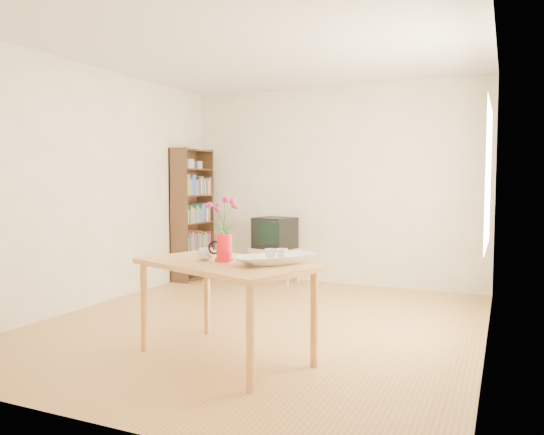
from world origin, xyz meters
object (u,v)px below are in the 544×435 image
at_px(pitcher, 224,249).
at_px(table, 225,273).
at_px(television, 275,233).
at_px(mug, 206,254).
at_px(bowl, 275,237).

bearing_deg(pitcher, table, -10.44).
bearing_deg(table, television, 126.22).
bearing_deg(mug, bowl, 163.35).
distance_m(pitcher, television, 3.08).
height_order(table, bowl, bowl).
distance_m(mug, television, 3.04).
distance_m(table, mug, 0.22).
height_order(bowl, television, bowl).
relative_size(pitcher, bowl, 0.50).
height_order(pitcher, bowl, bowl).
xyz_separation_m(mug, television, (-0.70, 2.96, -0.13)).
relative_size(pitcher, mug, 1.79).
distance_m(pitcher, bowl, 0.43).
relative_size(table, pitcher, 7.18).
xyz_separation_m(mug, bowl, (0.58, 0.04, 0.16)).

